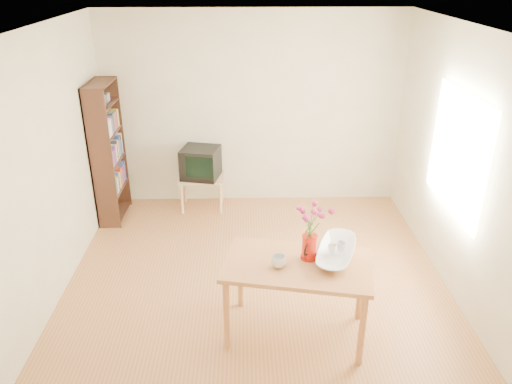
{
  "coord_description": "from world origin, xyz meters",
  "views": [
    {
      "loc": [
        -0.11,
        -4.25,
        3.11
      ],
      "look_at": [
        0.0,
        0.3,
        1.0
      ],
      "focal_mm": 35.0,
      "sensor_mm": 36.0,
      "label": 1
    }
  ],
  "objects_px": {
    "pitcher": "(309,248)",
    "table": "(298,272)",
    "mug": "(279,261)",
    "bowl": "(337,234)",
    "television": "(201,162)"
  },
  "relations": [
    {
      "from": "mug",
      "to": "television",
      "type": "distance_m",
      "value": 2.8
    },
    {
      "from": "table",
      "to": "pitcher",
      "type": "distance_m",
      "value": 0.24
    },
    {
      "from": "mug",
      "to": "bowl",
      "type": "xyz_separation_m",
      "value": [
        0.52,
        0.17,
        0.17
      ]
    },
    {
      "from": "bowl",
      "to": "pitcher",
      "type": "bearing_deg",
      "value": -170.51
    },
    {
      "from": "bowl",
      "to": "mug",
      "type": "bearing_deg",
      "value": -161.57
    },
    {
      "from": "bowl",
      "to": "television",
      "type": "bearing_deg",
      "value": 119.16
    },
    {
      "from": "mug",
      "to": "bowl",
      "type": "bearing_deg",
      "value": -165.17
    },
    {
      "from": "table",
      "to": "mug",
      "type": "distance_m",
      "value": 0.23
    },
    {
      "from": "pitcher",
      "to": "bowl",
      "type": "relative_size",
      "value": 0.49
    },
    {
      "from": "mug",
      "to": "table",
      "type": "bearing_deg",
      "value": -168.26
    },
    {
      "from": "bowl",
      "to": "table",
      "type": "bearing_deg",
      "value": -160.12
    },
    {
      "from": "pitcher",
      "to": "bowl",
      "type": "distance_m",
      "value": 0.27
    },
    {
      "from": "pitcher",
      "to": "table",
      "type": "bearing_deg",
      "value": -115.11
    },
    {
      "from": "table",
      "to": "bowl",
      "type": "xyz_separation_m",
      "value": [
        0.35,
        0.13,
        0.31
      ]
    },
    {
      "from": "pitcher",
      "to": "television",
      "type": "relative_size",
      "value": 0.41
    }
  ]
}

